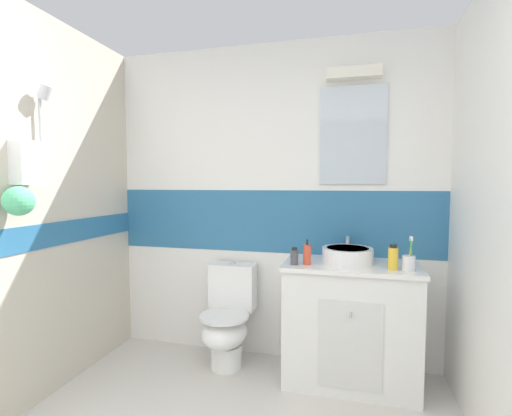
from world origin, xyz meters
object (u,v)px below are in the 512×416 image
(toilet, at_px, (228,319))
(soap_dispenser, at_px, (307,254))
(toothbrush_cup, at_px, (409,262))
(mouthwash_bottle, at_px, (393,258))
(lotion_bottle_short, at_px, (294,257))
(sink_basin, at_px, (347,255))

(toilet, bearing_deg, soap_dispenser, -11.30)
(soap_dispenser, bearing_deg, toothbrush_cup, -1.09)
(mouthwash_bottle, height_order, lotion_bottle_short, mouthwash_bottle)
(sink_basin, height_order, lotion_bottle_short, sink_basin)
(sink_basin, relative_size, toilet, 0.51)
(mouthwash_bottle, bearing_deg, lotion_bottle_short, -178.59)
(sink_basin, height_order, soap_dispenser, soap_dispenser)
(mouthwash_bottle, xyz_separation_m, lotion_bottle_short, (-0.64, -0.02, -0.02))
(soap_dispenser, bearing_deg, mouthwash_bottle, -0.77)
(toothbrush_cup, relative_size, lotion_bottle_short, 1.84)
(toothbrush_cup, height_order, lotion_bottle_short, toothbrush_cup)
(toilet, relative_size, toothbrush_cup, 3.55)
(toothbrush_cup, distance_m, soap_dispenser, 0.65)
(toilet, relative_size, soap_dispenser, 4.40)
(toothbrush_cup, bearing_deg, mouthwash_bottle, 177.00)
(sink_basin, xyz_separation_m, mouthwash_bottle, (0.28, -0.14, 0.02))
(sink_basin, relative_size, toothbrush_cup, 1.80)
(toothbrush_cup, relative_size, mouthwash_bottle, 1.35)
(toilet, distance_m, soap_dispenser, 0.84)
(soap_dispenser, distance_m, lotion_bottle_short, 0.09)
(soap_dispenser, xyz_separation_m, lotion_bottle_short, (-0.08, -0.02, -0.01))
(toilet, xyz_separation_m, lotion_bottle_short, (0.53, -0.15, 0.54))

